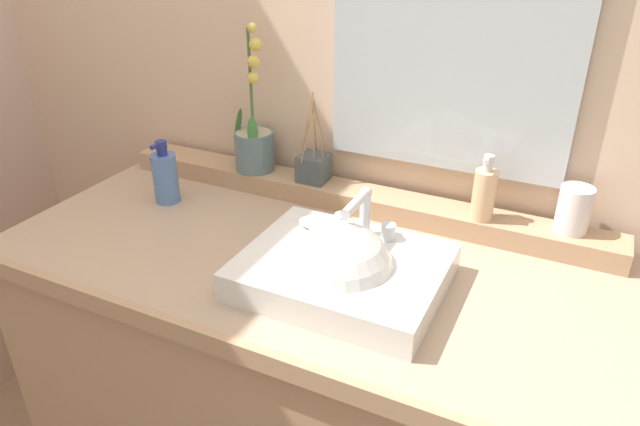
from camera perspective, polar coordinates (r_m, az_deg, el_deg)
vanity_cabinet at (r=1.59m, az=-1.39°, el=-17.16°), size 1.41×0.67×0.86m
back_ledge at (r=1.53m, az=2.99°, el=1.56°), size 1.33×0.10×0.05m
sink_basin at (r=1.20m, az=2.06°, el=-6.02°), size 0.41×0.33×0.26m
soap_bar at (r=1.30m, az=-0.63°, el=-0.97°), size 0.07×0.04×0.02m
potted_plant at (r=1.61m, az=-6.49°, el=6.96°), size 0.12×0.11×0.40m
soap_dispenser at (r=1.39m, az=15.80°, el=1.89°), size 0.05×0.06×0.16m
tumbler_cup at (r=1.41m, az=23.64°, el=0.32°), size 0.07×0.07×0.11m
reed_diffuser at (r=1.54m, az=-0.62°, el=4.55°), size 0.08×0.09×0.24m
lotion_bottle at (r=1.59m, az=-14.95°, el=3.48°), size 0.07×0.07×0.17m
mirror at (r=1.39m, az=12.79°, el=15.18°), size 0.57×0.02×0.56m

